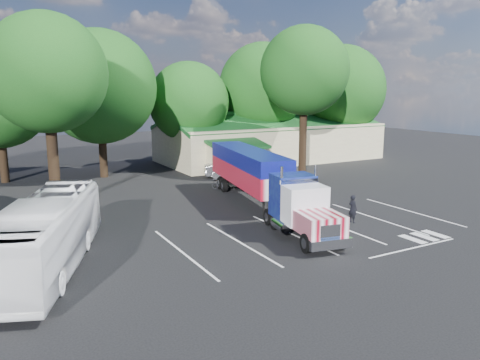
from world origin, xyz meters
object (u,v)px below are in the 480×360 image
tour_bus (47,234)px  bicycle (221,185)px  semi_truck (260,176)px  silver_sedan (231,169)px  woman (353,209)px

tour_bus → bicycle: bearing=59.9°
semi_truck → silver_sedan: bearing=83.1°
semi_truck → woman: bearing=-51.8°
semi_truck → silver_sedan: 11.33m
woman → silver_sedan: size_ratio=0.36×
semi_truck → silver_sedan: semi_truck is taller
woman → tour_bus: bearing=82.4°
woman → tour_bus: size_ratio=0.15×
bicycle → silver_sedan: silver_sedan is taller
bicycle → tour_bus: bearing=-179.3°
silver_sedan → bicycle: bearing=165.3°
semi_truck → tour_bus: size_ratio=1.60×
woman → bicycle: woman is taller
silver_sedan → woman: bearing=-160.3°
semi_truck → woman: 6.65m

